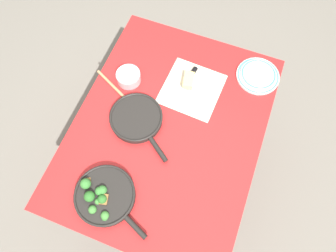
# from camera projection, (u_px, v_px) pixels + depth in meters

# --- Properties ---
(ground_plane) EXTENTS (14.00, 14.00, 0.00)m
(ground_plane) POSITION_uv_depth(u_px,v_px,m) (168.00, 169.00, 2.18)
(ground_plane) COLOR slate
(dining_table_red) EXTENTS (1.18, 0.90, 0.78)m
(dining_table_red) POSITION_uv_depth(u_px,v_px,m) (168.00, 134.00, 1.54)
(dining_table_red) COLOR red
(dining_table_red) RESTS_ON ground_plane
(skillet_broccoli) EXTENTS (0.27, 0.37, 0.08)m
(skillet_broccoli) POSITION_uv_depth(u_px,v_px,m) (104.00, 196.00, 1.31)
(skillet_broccoli) COLOR black
(skillet_broccoli) RESTS_ON dining_table_red
(skillet_eggs) EXTENTS (0.29, 0.35, 0.04)m
(skillet_eggs) POSITION_uv_depth(u_px,v_px,m) (137.00, 118.00, 1.46)
(skillet_eggs) COLOR black
(skillet_eggs) RESTS_ON dining_table_red
(wooden_spoon) EXTENTS (0.18, 0.33, 0.02)m
(wooden_spoon) POSITION_uv_depth(u_px,v_px,m) (125.00, 98.00, 1.52)
(wooden_spoon) COLOR tan
(wooden_spoon) RESTS_ON dining_table_red
(parchment_sheet) EXTENTS (0.31, 0.30, 0.00)m
(parchment_sheet) POSITION_uv_depth(u_px,v_px,m) (192.00, 89.00, 1.55)
(parchment_sheet) COLOR beige
(parchment_sheet) RESTS_ON dining_table_red
(grater_knife) EXTENTS (0.25, 0.07, 0.02)m
(grater_knife) POSITION_uv_depth(u_px,v_px,m) (188.00, 80.00, 1.56)
(grater_knife) COLOR silver
(grater_knife) RESTS_ON dining_table_red
(cheese_block) EXTENTS (0.10, 0.07, 0.04)m
(cheese_block) POSITION_uv_depth(u_px,v_px,m) (188.00, 81.00, 1.54)
(cheese_block) COLOR #EFD67A
(cheese_block) RESTS_ON dining_table_red
(dinner_plate_stack) EXTENTS (0.23, 0.23, 0.03)m
(dinner_plate_stack) POSITION_uv_depth(u_px,v_px,m) (258.00, 75.00, 1.56)
(dinner_plate_stack) COLOR white
(dinner_plate_stack) RESTS_ON dining_table_red
(prep_bowl_steel) EXTENTS (0.12, 0.12, 0.06)m
(prep_bowl_steel) POSITION_uv_depth(u_px,v_px,m) (129.00, 77.00, 1.54)
(prep_bowl_steel) COLOR #B7B7BC
(prep_bowl_steel) RESTS_ON dining_table_red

